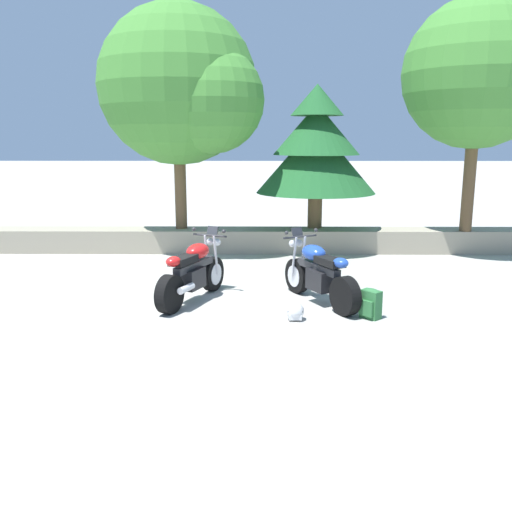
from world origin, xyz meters
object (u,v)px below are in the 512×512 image
at_px(leafy_tree_far_right, 487,77).
at_px(pine_tree_mid_right, 316,148).
at_px(rider_helmet, 295,311).
at_px(motorcycle_red_near_left, 193,273).
at_px(leafy_tree_mid_left, 185,88).
at_px(motorcycle_blue_centre, 319,275).
at_px(rider_backpack, 371,303).

bearing_deg(leafy_tree_far_right, pine_tree_mid_right, 170.85).
distance_m(rider_helmet, pine_tree_mid_right, 6.00).
bearing_deg(motorcycle_red_near_left, leafy_tree_mid_left, 98.54).
relative_size(motorcycle_red_near_left, pine_tree_mid_right, 0.57).
bearing_deg(pine_tree_mid_right, motorcycle_blue_centre, -94.47).
relative_size(motorcycle_red_near_left, rider_helmet, 6.99).
height_order(motorcycle_red_near_left, pine_tree_mid_right, pine_tree_mid_right).
xyz_separation_m(motorcycle_red_near_left, leafy_tree_mid_left, (-0.63, 4.18, 3.35)).
relative_size(motorcycle_red_near_left, rider_backpack, 4.17).
height_order(rider_backpack, leafy_tree_mid_left, leafy_tree_mid_left).
height_order(motorcycle_blue_centre, leafy_tree_mid_left, leafy_tree_mid_left).
bearing_deg(rider_backpack, motorcycle_blue_centre, 131.36).
xyz_separation_m(rider_backpack, rider_helmet, (-1.16, -0.11, -0.11)).
bearing_deg(motorcycle_blue_centre, rider_helmet, -116.10).
bearing_deg(motorcycle_red_near_left, rider_backpack, -17.75).
distance_m(rider_backpack, rider_helmet, 1.17).
bearing_deg(motorcycle_red_near_left, motorcycle_blue_centre, -2.57).
relative_size(rider_backpack, leafy_tree_mid_left, 0.09).
distance_m(rider_helmet, leafy_tree_far_right, 7.70).
xyz_separation_m(rider_backpack, leafy_tree_far_right, (3.34, 4.75, 3.81)).
distance_m(motorcycle_blue_centre, leafy_tree_far_right, 6.69).
bearing_deg(rider_helmet, leafy_tree_far_right, 47.19).
bearing_deg(rider_backpack, leafy_tree_mid_left, 124.17).
relative_size(leafy_tree_mid_left, pine_tree_mid_right, 1.52).
xyz_separation_m(rider_backpack, leafy_tree_mid_left, (-3.45, 5.08, 3.59)).
bearing_deg(pine_tree_mid_right, leafy_tree_mid_left, -175.09).
height_order(motorcycle_blue_centre, leafy_tree_far_right, leafy_tree_far_right).
xyz_separation_m(motorcycle_red_near_left, rider_backpack, (2.82, -0.90, -0.24)).
bearing_deg(motorcycle_red_near_left, rider_helmet, -31.32).
height_order(motorcycle_red_near_left, leafy_tree_far_right, leafy_tree_far_right).
bearing_deg(leafy_tree_mid_left, motorcycle_blue_centre, -57.35).
bearing_deg(rider_helmet, motorcycle_red_near_left, 148.68).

